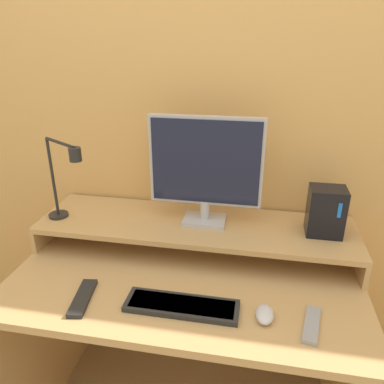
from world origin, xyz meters
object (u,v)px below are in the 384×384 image
desk_lamp (64,178)px  mouse (265,314)px  router_dock (326,211)px  monitor (205,167)px  remote_control (83,298)px  remote_secondary (312,325)px  keyboard (182,306)px

desk_lamp → mouse: bearing=-20.0°
desk_lamp → router_dock: (1.01, 0.10, -0.10)m
desk_lamp → mouse: desk_lamp is taller
monitor → desk_lamp: bearing=-168.7°
mouse → desk_lamp: bearing=160.0°
remote_control → remote_secondary: same height
desk_lamp → mouse: size_ratio=3.81×
desk_lamp → keyboard: size_ratio=0.92×
monitor → remote_control: (-0.35, -0.42, -0.34)m
desk_lamp → remote_secondary: bearing=-17.7°
keyboard → remote_control: keyboard is taller
monitor → mouse: (0.25, -0.40, -0.33)m
keyboard → remote_control: bearing=-176.4°
keyboard → remote_secondary: 0.41m
mouse → router_dock: bearing=61.7°
remote_control → remote_secondary: size_ratio=1.16×
desk_lamp → monitor: bearing=11.3°
router_dock → remote_secondary: size_ratio=1.14×
monitor → remote_secondary: monitor is taller
monitor → mouse: bearing=-57.3°
desk_lamp → keyboard: bearing=-28.7°
mouse → remote_secondary: 0.14m
remote_control → router_dock: bearing=26.8°
monitor → remote_control: size_ratio=2.31×
desk_lamp → remote_secondary: desk_lamp is taller
remote_secondary → router_dock: bearing=80.4°
desk_lamp → remote_control: (0.19, -0.31, -0.30)m
monitor → router_dock: size_ratio=2.34×
router_dock → remote_control: size_ratio=0.99×
monitor → desk_lamp: size_ratio=1.28×
desk_lamp → remote_secondary: (0.94, -0.30, -0.30)m
monitor → remote_secondary: size_ratio=2.67×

